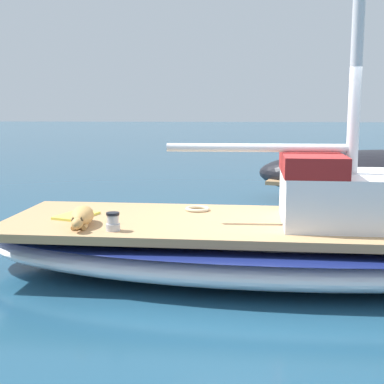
{
  "coord_description": "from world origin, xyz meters",
  "views": [
    {
      "loc": [
        6.52,
        -0.57,
        2.07
      ],
      "look_at": [
        0.0,
        -1.0,
        1.01
      ],
      "focal_mm": 50.54,
      "sensor_mm": 36.0,
      "label": 1
    }
  ],
  "objects_px": {
    "coiled_rope": "(197,209)",
    "deck_towel": "(76,216)",
    "sailboat_main": "(273,247)",
    "deck_winch": "(113,222)",
    "dog_tan": "(82,217)"
  },
  "relations": [
    {
      "from": "sailboat_main",
      "to": "coiled_rope",
      "type": "distance_m",
      "value": 1.19
    },
    {
      "from": "deck_winch",
      "to": "coiled_rope",
      "type": "bearing_deg",
      "value": 144.55
    },
    {
      "from": "sailboat_main",
      "to": "dog_tan",
      "type": "distance_m",
      "value": 2.35
    },
    {
      "from": "dog_tan",
      "to": "coiled_rope",
      "type": "distance_m",
      "value": 1.66
    },
    {
      "from": "dog_tan",
      "to": "deck_towel",
      "type": "bearing_deg",
      "value": -157.32
    },
    {
      "from": "dog_tan",
      "to": "coiled_rope",
      "type": "height_order",
      "value": "dog_tan"
    },
    {
      "from": "dog_tan",
      "to": "coiled_rope",
      "type": "relative_size",
      "value": 2.94
    },
    {
      "from": "deck_winch",
      "to": "coiled_rope",
      "type": "height_order",
      "value": "deck_winch"
    },
    {
      "from": "sailboat_main",
      "to": "coiled_rope",
      "type": "bearing_deg",
      "value": -122.15
    },
    {
      "from": "coiled_rope",
      "to": "deck_towel",
      "type": "distance_m",
      "value": 1.6
    },
    {
      "from": "deck_towel",
      "to": "coiled_rope",
      "type": "bearing_deg",
      "value": 108.6
    },
    {
      "from": "sailboat_main",
      "to": "deck_winch",
      "type": "relative_size",
      "value": 34.96
    },
    {
      "from": "deck_winch",
      "to": "coiled_rope",
      "type": "xyz_separation_m",
      "value": [
        -1.24,
        0.88,
        -0.08
      ]
    },
    {
      "from": "deck_towel",
      "to": "dog_tan",
      "type": "bearing_deg",
      "value": 22.68
    },
    {
      "from": "dog_tan",
      "to": "deck_towel",
      "type": "relative_size",
      "value": 1.7
    }
  ]
}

